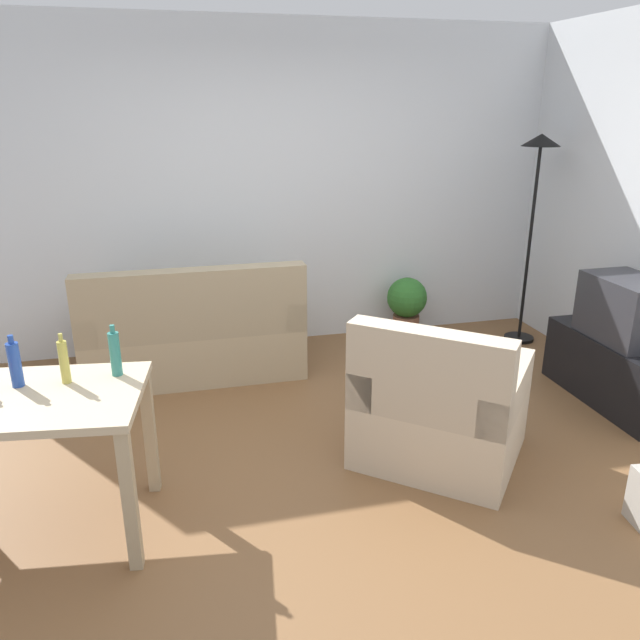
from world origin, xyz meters
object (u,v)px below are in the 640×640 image
object	(u,v)px
tv_stand	(616,370)
desk	(13,417)
armchair	(439,411)
bottle_blue	(15,364)
bottle_tall	(115,353)
couch	(194,336)
torchiere_lamp	(536,183)
potted_plant	(407,304)
tv	(627,309)
bottle_squat	(64,361)

from	to	relation	value
tv_stand	desk	xyz separation A→B (m)	(-3.82, -0.57, 0.41)
desk	armchair	xyz separation A→B (m)	(2.26, 0.16, -0.33)
bottle_blue	bottle_tall	xyz separation A→B (m)	(0.46, 0.02, 0.00)
couch	torchiere_lamp	size ratio (longest dim) A/B	0.92
tv_stand	desk	bearing A→B (deg)	98.42
potted_plant	bottle_blue	xyz separation A→B (m)	(-2.80, -2.01, 0.54)
tv_stand	desk	distance (m)	3.88
tv	potted_plant	size ratio (longest dim) A/B	1.05
tv_stand	bottle_tall	size ratio (longest dim) A/B	4.16
bottle_tall	bottle_blue	bearing A→B (deg)	-177.32
tv	bottle_tall	xyz separation A→B (m)	(-3.35, -0.43, 0.18)
couch	bottle_blue	distance (m)	2.00
tv_stand	bottle_squat	bearing A→B (deg)	97.47
torchiere_lamp	desk	size ratio (longest dim) A/B	1.41
tv	bottle_blue	world-z (taller)	bottle_blue
desk	bottle_squat	size ratio (longest dim) A/B	5.03
couch	tv_stand	size ratio (longest dim) A/B	1.52
couch	tv	size ratio (longest dim) A/B	2.79
tv	bottle_blue	xyz separation A→B (m)	(-3.80, -0.45, 0.18)
potted_plant	bottle_squat	bearing A→B (deg)	-141.90
couch	desk	size ratio (longest dim) A/B	1.31
bottle_squat	bottle_tall	distance (m)	0.24
armchair	desk	bearing A→B (deg)	44.26
tv_stand	potted_plant	size ratio (longest dim) A/B	1.93
bottle_squat	tv_stand	bearing A→B (deg)	7.47
couch	tv	bearing A→B (deg)	156.89
torchiere_lamp	desk	bearing A→B (deg)	-154.38
tv_stand	desk	size ratio (longest dim) A/B	0.86
tv	bottle_squat	size ratio (longest dim) A/B	2.36
tv_stand	bottle_blue	size ratio (longest dim) A/B	4.22
tv_stand	bottle_blue	bearing A→B (deg)	96.83
armchair	bottle_squat	world-z (taller)	bottle_squat
couch	tv_stand	world-z (taller)	couch
desk	tv_stand	bearing A→B (deg)	15.78
desk	bottle_tall	distance (m)	0.54
tv	armchair	bearing A→B (deg)	104.63
torchiere_lamp	armchair	world-z (taller)	torchiere_lamp
tv_stand	bottle_blue	xyz separation A→B (m)	(-3.80, -0.45, 0.64)
bottle_blue	bottle_squat	world-z (taller)	bottle_blue
potted_plant	bottle_tall	world-z (taller)	bottle_tall
couch	bottle_tall	xyz separation A→B (m)	(-0.44, -1.68, 0.57)
tv_stand	armchair	xyz separation A→B (m)	(-1.56, -0.41, 0.08)
couch	bottle_blue	size ratio (longest dim) A/B	6.42
tv_stand	bottle_blue	world-z (taller)	bottle_blue
tv_stand	tv	bearing A→B (deg)	-90.00
tv_stand	bottle_squat	size ratio (longest dim) A/B	4.32
bottle_squat	desk	bearing A→B (deg)	-158.27
tv	bottle_blue	distance (m)	3.83
tv_stand	armchair	bearing A→B (deg)	104.66
armchair	bottle_tall	bearing A→B (deg)	41.09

